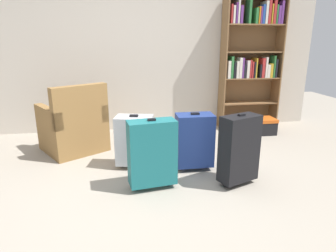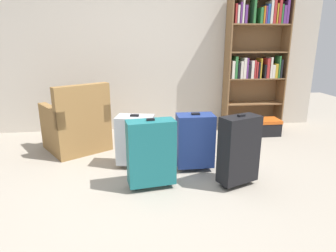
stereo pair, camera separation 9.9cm
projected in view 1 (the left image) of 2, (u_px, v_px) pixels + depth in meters
The scene contains 10 objects.
ground_plane at pixel (156, 193), 2.83m from camera, with size 10.20×10.20×0.00m, color #9E9384.
back_wall at pixel (138, 48), 4.60m from camera, with size 5.83×0.10×2.60m, color beige.
bookshelf at pixel (251, 56), 4.71m from camera, with size 0.95×0.31×2.05m.
armchair at pixel (74, 128), 3.84m from camera, with size 0.97×0.97×0.90m.
mug at pixel (122, 143), 4.05m from camera, with size 0.12×0.08×0.10m.
storage_box at pixel (260, 126), 4.60m from camera, with size 0.44×0.30×0.25m.
suitcase_silver at pixel (135, 140), 3.34m from camera, with size 0.46×0.34×0.62m.
suitcase_black at pixel (239, 149), 2.91m from camera, with size 0.44×0.33×0.74m.
suitcase_navy_blue at pixel (194, 140), 3.28m from camera, with size 0.41×0.25×0.66m.
suitcase_teal at pixel (152, 153), 2.84m from camera, with size 0.48×0.27×0.71m.
Camera 1 is at (-0.28, -2.52, 1.41)m, focal length 31.38 mm.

